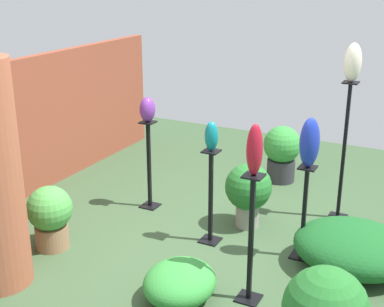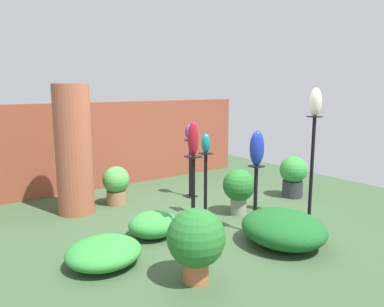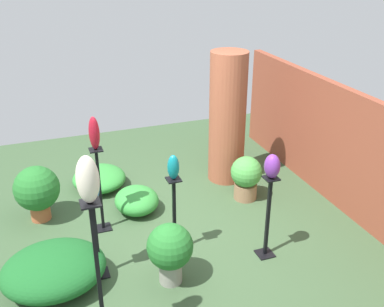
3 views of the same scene
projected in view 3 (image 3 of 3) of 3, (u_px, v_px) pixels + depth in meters
ground_plane at (167, 246)px, 5.57m from camera, size 8.00×8.00×0.00m
brick_wall_back at (351, 154)px, 6.02m from camera, size 5.60×0.12×1.69m
brick_pillar at (227, 118)px, 6.79m from camera, size 0.56×0.56×2.02m
pedestal_teal at (174, 220)px, 5.29m from camera, size 0.20×0.20×0.99m
pedestal_cobalt at (97, 243)px, 4.90m from camera, size 0.20×0.20×0.94m
pedestal_ivory at (99, 286)px, 3.86m from camera, size 0.20×0.20×1.56m
pedestal_violet at (268, 221)px, 5.22m from camera, size 0.20×0.20×1.05m
pedestal_ruby at (100, 194)px, 5.69m from camera, size 0.20×0.20×1.14m
art_vase_teal at (173, 167)px, 5.00m from camera, size 0.13×0.14×0.30m
art_vase_cobalt at (90, 183)px, 4.59m from camera, size 0.20×0.18×0.47m
art_vase_ivory at (88, 180)px, 3.42m from camera, size 0.17×0.18×0.40m
art_vase_violet at (272, 166)px, 4.92m from camera, size 0.19×0.17×0.28m
art_vase_ruby at (94, 133)px, 5.34m from camera, size 0.13×0.13×0.42m
potted_plant_mid_right at (37, 190)px, 5.93m from camera, size 0.60×0.60×0.77m
potted_plant_front_left at (246, 176)px, 6.47m from camera, size 0.45×0.45×0.66m
potted_plant_front_right at (170, 249)px, 4.81m from camera, size 0.51×0.51×0.72m
foliage_bed_east at (99, 178)px, 6.86m from camera, size 0.85×0.80×0.30m
foliage_bed_west at (137, 200)px, 6.24m from camera, size 0.68×0.61×0.33m
foliage_bed_center at (54, 269)px, 4.83m from camera, size 0.98×1.12×0.43m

